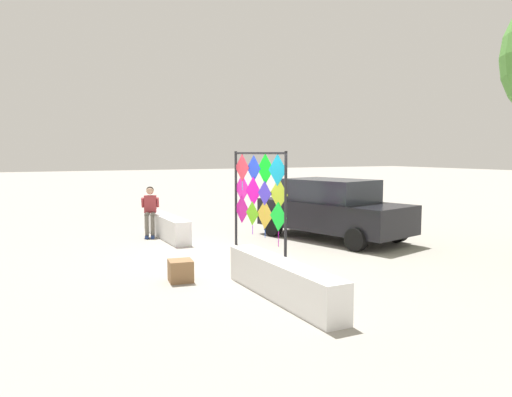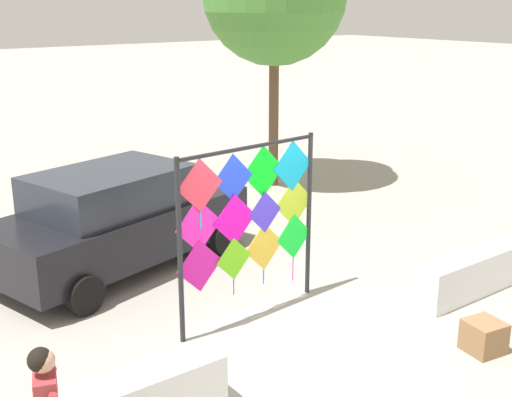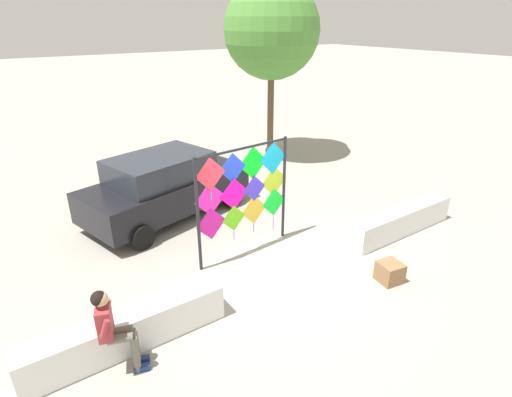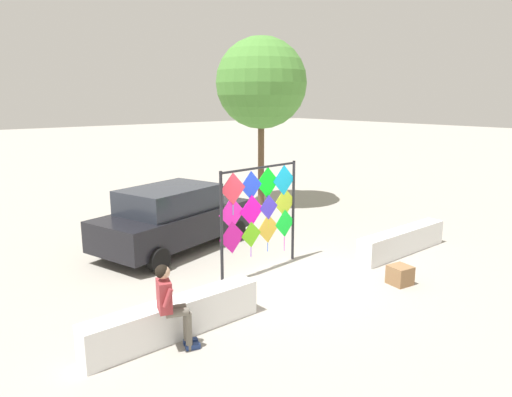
% 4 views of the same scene
% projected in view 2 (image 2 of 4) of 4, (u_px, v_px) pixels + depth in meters
% --- Properties ---
extents(ground, '(120.00, 120.00, 0.00)m').
position_uv_depth(ground, '(306.00, 334.00, 9.02)').
color(ground, '#9E998E').
extents(plaza_ledge_right, '(3.31, 0.47, 0.66)m').
position_uv_depth(plaza_ledge_right, '(492.00, 266.00, 10.50)').
color(plaza_ledge_right, white).
rests_on(plaza_ledge_right, ground).
extents(kite_display_rack, '(2.49, 0.25, 2.56)m').
position_uv_depth(kite_display_rack, '(249.00, 214.00, 9.14)').
color(kite_display_rack, '#232328').
rests_on(kite_display_rack, ground).
extents(parked_car, '(4.84, 3.03, 1.75)m').
position_uv_depth(parked_car, '(118.00, 218.00, 11.06)').
color(parked_car, black).
rests_on(parked_car, ground).
extents(cardboard_box_large, '(0.52, 0.52, 0.42)m').
position_uv_depth(cardboard_box_large, '(484.00, 337.00, 8.53)').
color(cardboard_box_large, olive).
rests_on(cardboard_box_large, ground).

